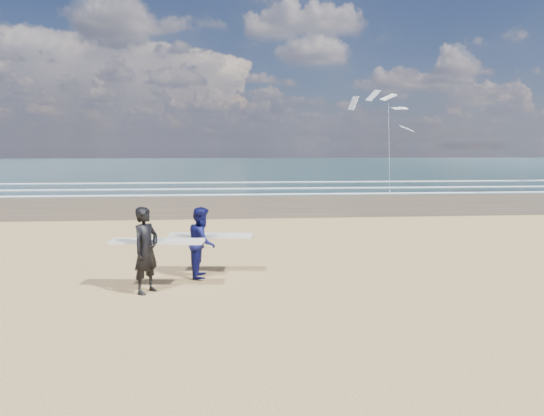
{
  "coord_description": "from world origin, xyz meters",
  "views": [
    {
      "loc": [
        1.79,
        -10.25,
        3.37
      ],
      "look_at": [
        3.18,
        6.0,
        1.27
      ],
      "focal_mm": 32.0,
      "sensor_mm": 36.0,
      "label": 1
    }
  ],
  "objects": [
    {
      "name": "surfer_far",
      "position": [
        1.06,
        2.1,
        0.92
      ],
      "size": [
        2.25,
        1.19,
        1.82
      ],
      "color": "#0D0F49",
      "rests_on": "ground"
    },
    {
      "name": "foam_breakers",
      "position": [
        20.0,
        28.1,
        0.05
      ],
      "size": [
        220.0,
        11.7,
        0.05
      ],
      "color": "white",
      "rests_on": "ground"
    },
    {
      "name": "ocean",
      "position": [
        20.0,
        72.0,
        0.01
      ],
      "size": [
        220.0,
        100.0,
        0.02
      ],
      "primitive_type": "cube",
      "color": "#1A383A",
      "rests_on": "ground"
    },
    {
      "name": "wet_sand_strip",
      "position": [
        20.0,
        18.0,
        0.01
      ],
      "size": [
        220.0,
        12.0,
        0.01
      ],
      "primitive_type": "cube",
      "color": "#463625",
      "rests_on": "ground"
    },
    {
      "name": "surfer_near",
      "position": [
        -0.13,
        0.85,
        1.01
      ],
      "size": [
        2.24,
        1.15,
        2.0
      ],
      "color": "black",
      "rests_on": "ground"
    },
    {
      "name": "kite_1",
      "position": [
        14.07,
        26.84,
        4.62
      ],
      "size": [
        5.71,
        4.73,
        8.33
      ],
      "color": "slate",
      "rests_on": "ground"
    }
  ]
}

